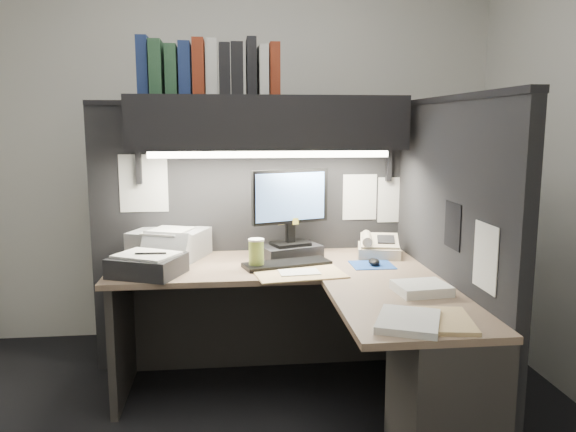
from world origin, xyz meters
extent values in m
cube|color=silver|center=(0.00, 1.50, 1.35)|extent=(3.50, 0.04, 2.70)
cube|color=silver|center=(0.00, -1.50, 1.35)|extent=(3.50, 0.04, 2.70)
cube|color=black|center=(0.03, 0.93, 0.80)|extent=(1.90, 0.06, 1.60)
cube|color=black|center=(0.98, 0.18, 0.80)|extent=(0.06, 1.50, 1.60)
cube|color=#806452|center=(0.10, 0.56, 0.71)|extent=(1.70, 0.68, 0.03)
cube|color=#806452|center=(0.65, -0.21, 0.71)|extent=(0.60, 0.85, 0.03)
cube|color=#302C2A|center=(0.10, 0.86, 0.35)|extent=(1.61, 0.02, 0.70)
cube|color=#302C2A|center=(-0.70, 0.56, 0.35)|extent=(0.04, 0.61, 0.70)
cube|color=#302C2A|center=(0.75, -0.43, 0.35)|extent=(0.38, 0.40, 0.70)
cube|color=black|center=(0.12, 0.75, 1.50)|extent=(1.55, 0.34, 0.30)
cylinder|color=white|center=(0.12, 0.61, 1.33)|extent=(1.32, 0.04, 0.04)
cube|color=black|center=(0.25, 0.72, 0.76)|extent=(0.39, 0.31, 0.07)
cube|color=black|center=(0.25, 0.72, 0.87)|extent=(0.06, 0.05, 0.11)
cube|color=black|center=(0.25, 0.71, 1.08)|extent=(0.45, 0.19, 0.31)
cube|color=#5E89CF|center=(0.25, 0.69, 1.08)|extent=(0.41, 0.15, 0.27)
cube|color=black|center=(0.21, 0.49, 0.74)|extent=(0.50, 0.28, 0.02)
cube|color=navy|center=(0.67, 0.46, 0.73)|extent=(0.23, 0.21, 0.00)
ellipsoid|color=black|center=(0.68, 0.45, 0.75)|extent=(0.07, 0.10, 0.04)
cube|color=beige|center=(0.77, 0.68, 0.78)|extent=(0.29, 0.30, 0.10)
cylinder|color=#BDD053|center=(0.04, 0.45, 0.81)|extent=(0.10, 0.10, 0.15)
cube|color=#9B9EA1|center=(-0.45, 0.79, 0.81)|extent=(0.49, 0.45, 0.16)
cube|color=black|center=(-0.52, 0.38, 0.78)|extent=(0.42, 0.39, 0.10)
cube|color=tan|center=(0.25, 0.32, 0.73)|extent=(0.49, 0.36, 0.01)
cube|color=white|center=(0.77, -0.07, 0.75)|extent=(0.25, 0.22, 0.04)
cube|color=white|center=(0.57, -0.46, 0.74)|extent=(0.32, 0.35, 0.03)
cube|color=tan|center=(0.71, -0.45, 0.74)|extent=(0.28, 0.33, 0.02)
cube|color=navy|center=(-0.55, 0.76, 1.80)|extent=(0.06, 0.22, 0.31)
cube|color=#21432B|center=(-0.48, 0.73, 1.79)|extent=(0.07, 0.22, 0.29)
cube|color=#21432B|center=(-0.40, 0.75, 1.78)|extent=(0.07, 0.22, 0.27)
cube|color=navy|center=(-0.33, 0.76, 1.79)|extent=(0.07, 0.22, 0.28)
cube|color=maroon|center=(-0.25, 0.75, 1.80)|extent=(0.06, 0.22, 0.30)
cube|color=beige|center=(-0.18, 0.75, 1.80)|extent=(0.05, 0.22, 0.30)
cube|color=black|center=(-0.11, 0.75, 1.79)|extent=(0.06, 0.22, 0.28)
cube|color=black|center=(-0.04, 0.76, 1.79)|extent=(0.07, 0.22, 0.28)
cube|color=black|center=(0.03, 0.74, 1.80)|extent=(0.05, 0.22, 0.31)
cube|color=beige|center=(0.10, 0.74, 1.78)|extent=(0.06, 0.22, 0.27)
cube|color=maroon|center=(0.16, 0.75, 1.79)|extent=(0.06, 0.22, 0.28)
cube|color=white|center=(0.70, 0.90, 1.05)|extent=(0.21, 0.00, 0.28)
cube|color=white|center=(0.92, 0.90, 1.03)|extent=(0.21, 0.00, 0.28)
cube|color=white|center=(-0.60, 0.90, 1.15)|extent=(0.28, 0.00, 0.34)
cube|color=black|center=(0.95, 0.04, 1.02)|extent=(0.00, 0.18, 0.22)
cube|color=white|center=(0.95, -0.31, 0.95)|extent=(0.00, 0.21, 0.28)
camera|label=1|loc=(-0.11, -2.46, 1.49)|focal=35.00mm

